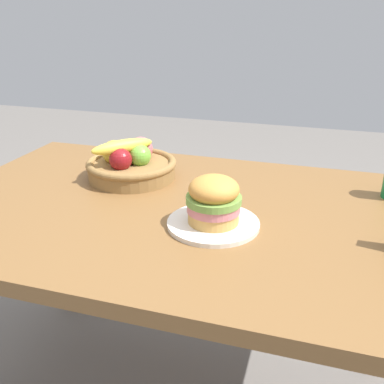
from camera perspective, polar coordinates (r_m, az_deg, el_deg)
name	(u,v)px	position (r m, az deg, el deg)	size (l,w,h in m)	color
dining_table	(178,238)	(1.28, -1.80, -5.96)	(1.40, 0.90, 0.75)	brown
plate	(213,224)	(1.13, 2.75, -4.08)	(0.24, 0.24, 0.01)	silver
sandwich	(214,200)	(1.10, 2.81, -0.98)	(0.14, 0.14, 0.12)	tan
fruit_basket	(131,164)	(1.44, -7.90, 3.62)	(0.29, 0.29, 0.14)	olive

